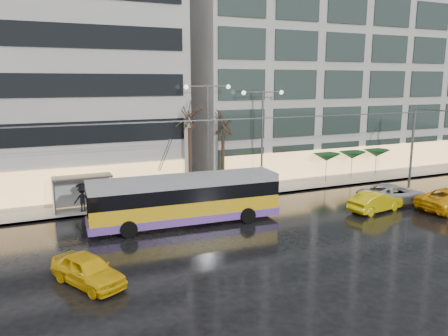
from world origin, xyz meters
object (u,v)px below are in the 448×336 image
bus_shelter (77,185)px  street_lamp_near (208,125)px  taxi_a (88,270)px  trolleybus (185,201)px

bus_shelter → street_lamp_near: street_lamp_near is taller
bus_shelter → taxi_a: 12.71m
bus_shelter → taxi_a: (-0.74, -12.63, -1.23)m
trolleybus → bus_shelter: (-6.34, 5.96, 0.37)m
taxi_a → trolleybus: bearing=15.3°
street_lamp_near → taxi_a: 17.71m
taxi_a → street_lamp_near: bearing=20.9°
bus_shelter → taxi_a: bearing=-93.3°
trolleybus → bus_shelter: trolleybus is taller
bus_shelter → street_lamp_near: (10.38, 0.11, 4.03)m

